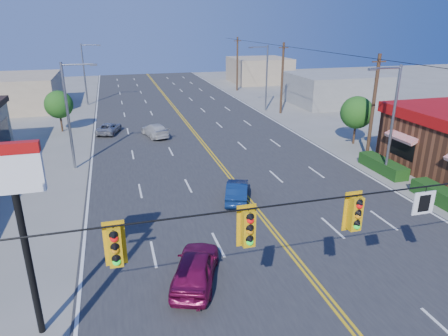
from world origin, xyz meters
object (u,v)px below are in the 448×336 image
object	(u,v)px
car_white	(155,131)
car_magenta	(195,269)
car_blue	(237,192)
signal_span	(384,225)
pizza_hut_sign	(17,203)
car_silver	(109,129)

from	to	relation	value
car_white	car_magenta	bearing A→B (deg)	73.48
car_blue	car_white	size ratio (longest dim) A/B	0.87
signal_span	car_white	distance (m)	29.87
signal_span	pizza_hut_sign	size ratio (longest dim) A/B	3.55
car_blue	car_white	bearing A→B (deg)	-58.77
signal_span	car_magenta	xyz separation A→B (m)	(-4.85, 5.31, -4.16)
pizza_hut_sign	car_blue	xyz separation A→B (m)	(10.30, 8.90, -4.57)
car_magenta	car_silver	size ratio (longest dim) A/B	1.10
pizza_hut_sign	car_silver	bearing A→B (deg)	84.51
car_blue	car_white	distance (m)	16.74
car_blue	car_white	world-z (taller)	car_white
signal_span	car_magenta	world-z (taller)	signal_span
signal_span	car_white	xyz separation A→B (m)	(-3.86, 29.31, -4.26)
car_silver	signal_span	bearing A→B (deg)	122.20
car_blue	car_silver	bearing A→B (deg)	-48.00
pizza_hut_sign	car_silver	world-z (taller)	pizza_hut_sign
car_white	car_silver	distance (m)	4.98
pizza_hut_sign	car_blue	world-z (taller)	pizza_hut_sign
signal_span	car_magenta	distance (m)	8.30
pizza_hut_sign	car_white	world-z (taller)	pizza_hut_sign
pizza_hut_sign	signal_span	bearing A→B (deg)	-20.19
car_magenta	car_white	distance (m)	24.03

